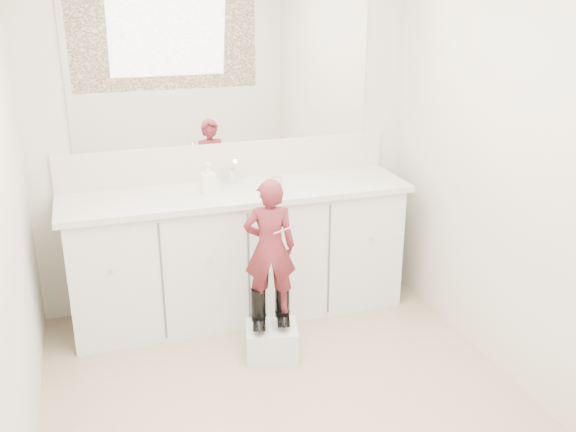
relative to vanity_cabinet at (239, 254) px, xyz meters
name	(u,v)px	position (x,y,z in m)	size (l,w,h in m)	color
floor	(295,415)	(0.00, -1.23, -0.42)	(3.00, 3.00, 0.00)	#92735F
wall_back	(226,134)	(0.00, 0.27, 0.77)	(2.60, 2.60, 0.00)	beige
wall_front	(480,382)	(0.00, -2.73, 0.77)	(2.60, 2.60, 0.00)	beige
wall_right	(531,178)	(1.30, -1.23, 0.78)	(3.00, 3.00, 0.00)	beige
vanity_cabinet	(239,254)	(0.00, 0.00, 0.00)	(2.20, 0.55, 0.85)	silver
countertop	(237,193)	(0.00, -0.01, 0.45)	(2.28, 0.58, 0.04)	beige
backsplash	(227,161)	(0.00, 0.26, 0.59)	(2.28, 0.03, 0.25)	beige
mirror	(224,68)	(0.00, 0.26, 1.22)	(2.00, 0.02, 1.00)	white
dot_panel	(498,217)	(0.00, -2.71, 1.22)	(2.00, 0.01, 1.20)	#472819
faucet	(231,176)	(0.00, 0.15, 0.52)	(0.08, 0.08, 0.10)	silver
cup	(277,183)	(0.25, -0.07, 0.51)	(0.09, 0.09, 0.08)	#C0B299
soap_bottle	(208,178)	(-0.19, -0.02, 0.56)	(0.09, 0.09, 0.20)	white
step_stool	(272,341)	(0.05, -0.62, -0.33)	(0.31, 0.26, 0.20)	silver
boot_left	(258,308)	(-0.03, -0.60, -0.10)	(0.09, 0.17, 0.26)	black
boot_right	(282,305)	(0.12, -0.60, -0.10)	(0.09, 0.17, 0.26)	black
toddler	(270,247)	(0.05, -0.60, 0.29)	(0.30, 0.20, 0.83)	#AF363F
toothbrush	(285,229)	(0.12, -0.68, 0.42)	(0.01, 0.01, 0.14)	#ED5C96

